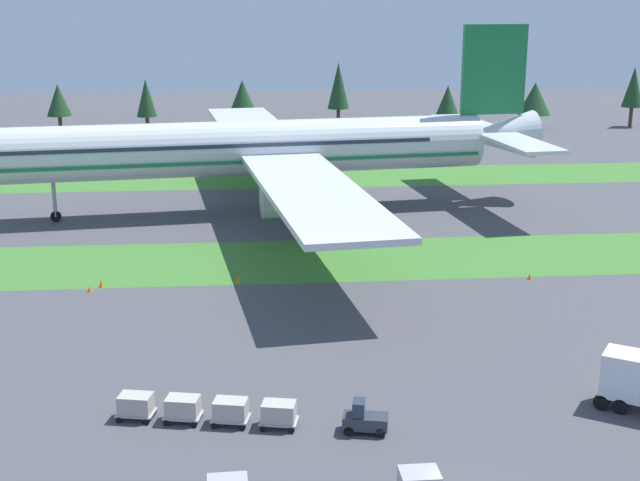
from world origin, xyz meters
TOP-DOWN VIEW (x-y plane):
  - grass_strip_near at (0.00, 43.39)m, footprint 320.00×14.09m
  - grass_strip_far at (0.00, 83.58)m, footprint 320.00×14.09m
  - airliner at (-8.01, 63.76)m, footprint 66.37×81.74m
  - baggage_tug at (-3.89, 8.47)m, footprint 2.81×1.81m
  - cargo_dolly_lead at (-8.80, 9.51)m, footprint 2.46×1.92m
  - cargo_dolly_second at (-11.64, 10.11)m, footprint 2.46×1.92m
  - cargo_dolly_third at (-14.48, 10.71)m, footprint 2.46×1.92m
  - cargo_dolly_fourth at (-17.31, 11.32)m, footprint 2.46×1.92m
  - taxiway_marker_0 at (-24.03, 35.50)m, footprint 0.44×0.44m
  - taxiway_marker_1 at (-23.25, 36.78)m, footprint 0.44×0.44m
  - taxiway_marker_2 at (14.81, 35.71)m, footprint 0.44×0.44m
  - taxiway_marker_3 at (-11.31, 36.85)m, footprint 0.44×0.44m
  - distant_tree_line at (-4.65, 128.40)m, footprint 170.20×9.67m

SIDE VIEW (x-z plane):
  - grass_strip_near at x=0.00m, z-range 0.00..0.01m
  - grass_strip_far at x=0.00m, z-range 0.00..0.01m
  - taxiway_marker_2 at x=14.81m, z-range 0.00..0.53m
  - taxiway_marker_0 at x=-24.03m, z-range 0.00..0.54m
  - taxiway_marker_3 at x=-11.31m, z-range 0.00..0.66m
  - taxiway_marker_1 at x=-23.25m, z-range 0.00..0.67m
  - baggage_tug at x=-3.89m, z-range -0.17..1.80m
  - cargo_dolly_lead at x=-8.80m, z-range 0.14..1.69m
  - cargo_dolly_second at x=-11.64m, z-range 0.14..1.69m
  - cargo_dolly_third at x=-14.48m, z-range 0.14..1.69m
  - cargo_dolly_fourth at x=-17.31m, z-range 0.14..1.69m
  - distant_tree_line at x=-4.65m, z-range 0.19..12.84m
  - airliner at x=-8.01m, z-range -3.04..18.37m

